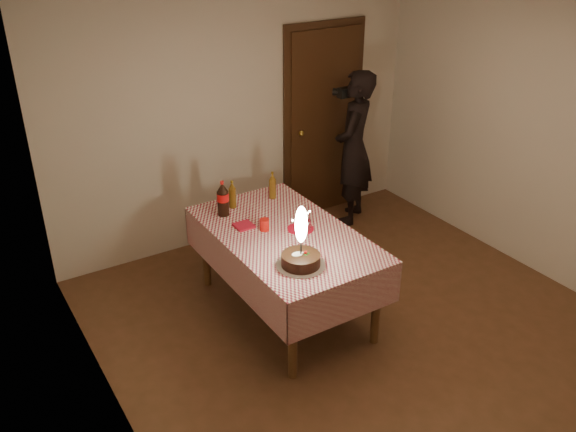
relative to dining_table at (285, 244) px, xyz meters
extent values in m
cube|color=brown|center=(0.41, -0.74, -0.67)|extent=(4.00, 4.50, 0.01)
cube|color=beige|center=(0.41, 1.51, 0.63)|extent=(4.00, 0.04, 2.60)
cube|color=beige|center=(-1.59, -0.74, 0.63)|extent=(0.04, 4.50, 2.60)
cube|color=beige|center=(2.41, -0.74, 0.63)|extent=(0.04, 4.50, 2.60)
cube|color=silver|center=(0.41, -0.74, 1.93)|extent=(4.00, 4.50, 0.04)
cube|color=#472814|center=(1.41, 1.48, 0.35)|extent=(0.85, 0.05, 2.05)
sphere|color=#B28C33|center=(1.09, 1.43, 0.33)|extent=(0.06, 0.06, 0.06)
cube|color=brown|center=(0.00, 0.00, 0.07)|extent=(0.90, 1.60, 0.04)
cylinder|color=brown|center=(-0.39, -0.74, -0.31)|extent=(0.07, 0.07, 0.72)
cylinder|color=brown|center=(0.39, -0.74, -0.31)|extent=(0.07, 0.07, 0.72)
cylinder|color=brown|center=(-0.39, 0.74, -0.31)|extent=(0.07, 0.07, 0.72)
cylinder|color=brown|center=(0.39, 0.74, -0.31)|extent=(0.07, 0.07, 0.72)
cube|color=white|center=(0.00, 0.00, 0.10)|extent=(1.02, 1.72, 0.01)
cube|color=white|center=(0.00, -0.85, -0.08)|extent=(1.02, 0.01, 0.34)
cube|color=white|center=(0.00, 0.85, -0.08)|extent=(1.02, 0.01, 0.34)
cube|color=white|center=(-0.50, 0.00, -0.08)|extent=(0.01, 1.72, 0.34)
cube|color=white|center=(0.50, 0.00, -0.08)|extent=(0.01, 1.72, 0.34)
cylinder|color=white|center=(-0.17, -0.50, 0.11)|extent=(0.36, 0.36, 0.01)
cylinder|color=black|center=(-0.17, -0.50, 0.15)|extent=(0.29, 0.29, 0.09)
cylinder|color=white|center=(-0.19, -0.48, 0.20)|extent=(0.07, 0.07, 0.00)
sphere|color=red|center=(-0.13, -0.51, 0.21)|extent=(0.02, 0.02, 0.02)
cube|color=#19721E|center=(-0.12, -0.52, 0.20)|extent=(0.02, 0.01, 0.00)
cube|color=#19721E|center=(-0.14, -0.52, 0.20)|extent=(0.01, 0.02, 0.00)
cylinder|color=#262628|center=(-0.17, -0.50, 0.26)|extent=(0.01, 0.01, 0.12)
ellipsoid|color=#FFF2BF|center=(-0.17, -0.50, 0.45)|extent=(0.09, 0.09, 0.29)
sphere|color=white|center=(-0.17, -0.50, 0.34)|extent=(0.04, 0.04, 0.04)
cylinder|color=red|center=(0.14, -0.02, 0.11)|extent=(0.22, 0.22, 0.01)
cylinder|color=#B9120C|center=(-0.12, 0.13, 0.15)|extent=(0.08, 0.08, 0.10)
cylinder|color=white|center=(0.17, -0.06, 0.15)|extent=(0.07, 0.07, 0.09)
cube|color=#A31226|center=(-0.23, 0.27, 0.11)|extent=(0.15, 0.15, 0.02)
cylinder|color=black|center=(-0.28, 0.55, 0.21)|extent=(0.10, 0.10, 0.22)
cylinder|color=red|center=(-0.28, 0.55, 0.27)|extent=(0.10, 0.10, 0.07)
cone|color=black|center=(-0.28, 0.55, 0.36)|extent=(0.10, 0.10, 0.08)
cylinder|color=red|center=(-0.28, 0.55, 0.41)|extent=(0.03, 0.03, 0.02)
cylinder|color=brown|center=(-0.14, 0.65, 0.19)|extent=(0.06, 0.06, 0.18)
cone|color=brown|center=(-0.14, 0.65, 0.31)|extent=(0.06, 0.06, 0.06)
cylinder|color=olive|center=(-0.14, 0.65, 0.35)|extent=(0.02, 0.02, 0.02)
cylinder|color=brown|center=(0.26, 0.63, 0.19)|extent=(0.06, 0.06, 0.18)
cone|color=brown|center=(0.26, 0.63, 0.31)|extent=(0.06, 0.06, 0.06)
cylinder|color=olive|center=(0.26, 0.63, 0.35)|extent=(0.02, 0.02, 0.02)
imported|color=black|center=(1.56, 1.11, 0.17)|extent=(0.73, 0.70, 1.68)
cube|color=black|center=(1.47, 1.21, 0.76)|extent=(0.16, 0.15, 0.10)
cylinder|color=black|center=(1.42, 1.27, 0.76)|extent=(0.11, 0.11, 0.08)
camera|label=1|loc=(-2.29, -3.72, 2.49)|focal=38.00mm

